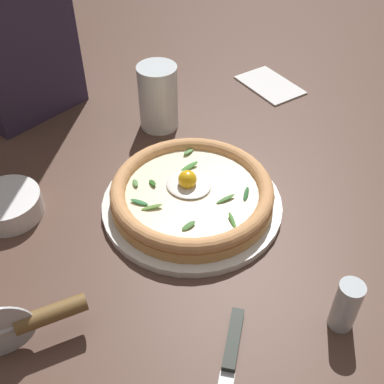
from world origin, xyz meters
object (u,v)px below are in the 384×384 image
Objects in this scene: table_knife at (229,365)px; pizza_cutter at (31,321)px; pizza at (192,193)px; side_bowl at (8,205)px; folded_napkin at (270,84)px; pepper_shaker at (346,306)px; drinking_glass at (158,101)px.

pizza_cutter is at bearing 21.94° from table_knife.
pizza_cutter is (0.04, 0.30, 0.01)m from pizza.
table_knife is at bearing 172.45° from side_bowl.
pepper_shaker is (-0.31, 0.50, 0.03)m from folded_napkin.
pizza reaches higher than table_knife.
pepper_shaker reaches higher than side_bowl.
pepper_shaker is at bearing -127.38° from table_knife.
table_knife is at bearing -158.06° from pizza_cutter.
pizza_cutter is 1.69× the size of pepper_shaker.
table_knife is at bearing 109.33° from folded_napkin.
drinking_glass reaches higher than pizza.
pizza is at bearing -146.53° from side_bowl.
pepper_shaker is (-0.27, 0.09, 0.01)m from pizza.
pepper_shaker is (-0.51, -0.07, 0.02)m from side_bowl.
table_knife is at bearing 132.34° from drinking_glass.
drinking_glass is at bearing -29.96° from pepper_shaker.
drinking_glass is (0.17, -0.17, 0.02)m from pizza.
side_bowl is at bearing 33.47° from pizza.
drinking_glass is at bearing -102.12° from side_bowl.
table_knife is 1.73× the size of drinking_glass.
folded_napkin is (-0.00, -0.71, -0.04)m from pizza_cutter.
pepper_shaker reaches higher than table_knife.
pizza_cutter is at bearing 81.79° from pizza.
pizza is at bearing -18.09° from pepper_shaker.
side_bowl reaches higher than table_knife.
folded_napkin is (-0.20, -0.57, -0.01)m from side_bowl.
pizza is 1.19× the size of table_knife.
drinking_glass reaches higher than side_bowl.
table_knife is at bearing 129.43° from pizza.
folded_napkin is at bearing -57.79° from pepper_shaker.
pepper_shaker is (-0.10, -0.12, 0.03)m from table_knife.
drinking_glass is at bearing 62.64° from folded_napkin.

